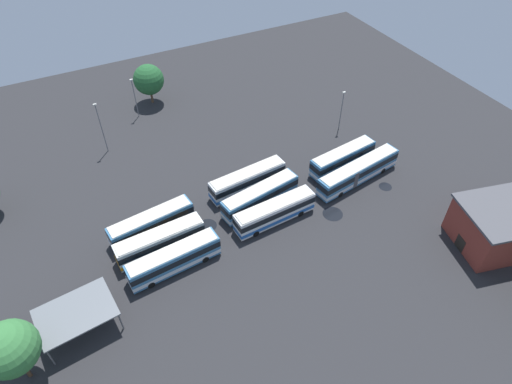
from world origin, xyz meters
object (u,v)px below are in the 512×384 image
at_px(bus_row2_slot0, 358,172).
at_px(lamp_post_near_entrance, 135,96).
at_px(maintenance_shelter, 75,313).
at_px(bus_row0_slot2, 152,223).
at_px(bus_row1_slot2, 248,180).
at_px(bus_row1_slot0, 275,212).
at_px(tree_north_edge, 149,80).
at_px(bus_row1_slot1, 260,196).
at_px(bus_row0_slot0, 174,259).
at_px(bus_row0_slot1, 160,241).
at_px(bus_row2_slot1, 343,158).
at_px(lamp_post_by_building, 101,126).
at_px(depot_building, 497,227).
at_px(tree_west_edge, 10,349).
at_px(lamp_post_mid_lot, 341,109).

distance_m(bus_row2_slot0, lamp_post_near_entrance, 43.95).
bearing_deg(maintenance_shelter, bus_row2_slot0, 8.27).
bearing_deg(maintenance_shelter, bus_row0_slot2, 41.59).
bearing_deg(bus_row1_slot2, bus_row2_slot0, -20.90).
bearing_deg(bus_row1_slot0, tree_north_edge, 98.78).
relative_size(bus_row1_slot1, tree_north_edge, 1.63).
height_order(bus_row0_slot0, lamp_post_near_entrance, lamp_post_near_entrance).
xyz_separation_m(bus_row0_slot1, bus_row1_slot0, (16.83, -2.30, 0.00)).
distance_m(bus_row2_slot1, maintenance_shelter, 46.78).
bearing_deg(bus_row1_slot1, lamp_post_by_building, 126.07).
bearing_deg(bus_row1_slot1, bus_row0_slot0, -160.95).
relative_size(depot_building, tree_west_edge, 1.35).
bearing_deg(bus_row0_slot0, bus_row1_slot2, 31.57).
bearing_deg(bus_row0_slot1, tree_west_edge, -150.82).
bearing_deg(bus_row2_slot1, bus_row0_slot0, -167.28).
distance_m(bus_row1_slot0, bus_row1_slot2, 8.14).
height_order(lamp_post_mid_lot, tree_west_edge, tree_west_edge).
height_order(depot_building, lamp_post_near_entrance, lamp_post_near_entrance).
xyz_separation_m(bus_row0_slot1, tree_north_edge, (10.61, 37.97, 3.23)).
distance_m(bus_row2_slot1, tree_west_edge, 53.95).
height_order(bus_row0_slot0, lamp_post_mid_lot, lamp_post_mid_lot).
height_order(depot_building, maintenance_shelter, depot_building).
height_order(bus_row0_slot0, bus_row2_slot1, same).
bearing_deg(lamp_post_near_entrance, bus_row1_slot2, -71.10).
bearing_deg(depot_building, bus_row1_slot0, 145.00).
bearing_deg(bus_row1_slot2, depot_building, -45.12).
bearing_deg(tree_west_edge, bus_row1_slot1, 18.96).
bearing_deg(bus_row0_slot2, bus_row1_slot2, 7.16).
bearing_deg(lamp_post_by_building, bus_row2_slot0, -37.63).
bearing_deg(bus_row1_slot0, lamp_post_by_building, 122.68).
bearing_deg(maintenance_shelter, bus_row0_slot0, 14.49).
height_order(maintenance_shelter, lamp_post_mid_lot, lamp_post_mid_lot).
distance_m(bus_row0_slot1, bus_row0_slot2, 3.76).
relative_size(bus_row0_slot0, tree_north_edge, 1.60).
xyz_separation_m(bus_row1_slot0, bus_row2_slot1, (16.23, 5.76, -0.00)).
bearing_deg(maintenance_shelter, lamp_post_mid_lot, 21.33).
distance_m(tree_west_edge, tree_north_edge, 56.78).
relative_size(bus_row0_slot0, bus_row2_slot0, 0.81).
xyz_separation_m(bus_row0_slot1, bus_row0_slot2, (-0.06, 3.76, -0.00)).
distance_m(bus_row1_slot0, bus_row2_slot1, 17.22).
distance_m(lamp_post_near_entrance, tree_west_edge, 51.63).
height_order(bus_row1_slot0, maintenance_shelter, bus_row1_slot0).
bearing_deg(bus_row0_slot0, tree_north_edge, 76.58).
bearing_deg(maintenance_shelter, bus_row1_slot1, 17.01).
distance_m(bus_row1_slot1, lamp_post_near_entrance, 34.23).
xyz_separation_m(bus_row0_slot2, lamp_post_mid_lot, (39.10, 9.10, 2.50)).
bearing_deg(bus_row2_slot1, tree_north_edge, 123.04).
height_order(bus_row0_slot2, bus_row1_slot1, same).
height_order(bus_row1_slot0, lamp_post_by_building, lamp_post_by_building).
relative_size(bus_row2_slot0, lamp_post_mid_lot, 2.02).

